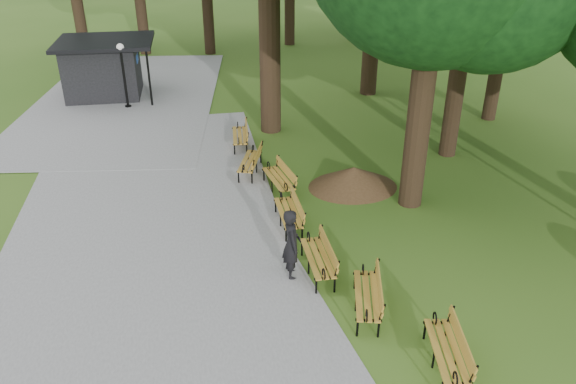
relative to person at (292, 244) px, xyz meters
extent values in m
plane|color=#3B651D|center=(0.42, 1.21, -0.92)|extent=(100.00, 100.00, 0.00)
cube|color=gray|center=(-3.58, 4.21, -0.89)|extent=(12.00, 38.00, 0.06)
imported|color=black|center=(0.00, 0.00, 0.00)|extent=(0.47, 0.69, 1.83)
cylinder|color=black|center=(-4.27, 13.91, 0.38)|extent=(0.10, 0.10, 2.58)
sphere|color=white|center=(-4.27, 13.91, 1.76)|extent=(0.32, 0.32, 0.32)
cone|color=#47301C|center=(3.01, 4.27, -0.57)|extent=(2.41, 2.41, 0.69)
cylinder|color=black|center=(4.34, 2.85, 2.59)|extent=(0.70, 0.70, 7.01)
cylinder|color=black|center=(7.19, 6.03, 2.06)|extent=(0.60, 0.60, 5.95)
cylinder|color=black|center=(1.41, 9.78, 3.56)|extent=(0.80, 0.80, 8.95)
cylinder|color=black|center=(10.65, 9.11, 1.93)|extent=(0.56, 0.56, 5.69)
camera|label=1|loc=(-2.54, -10.93, 7.22)|focal=34.86mm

